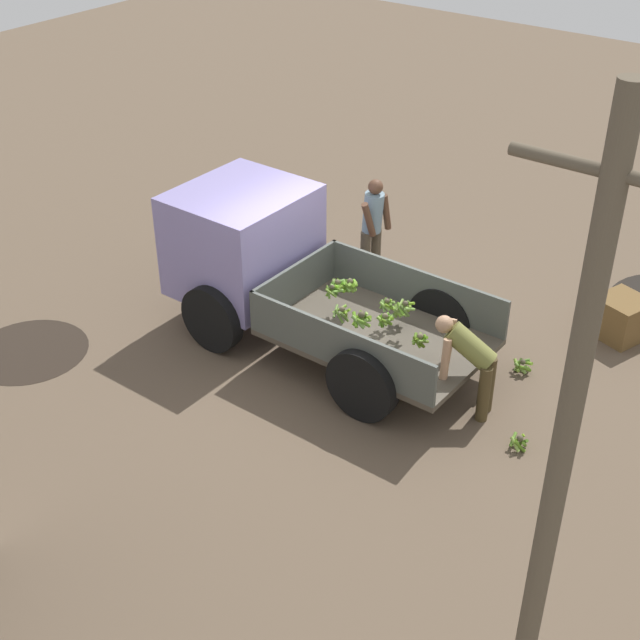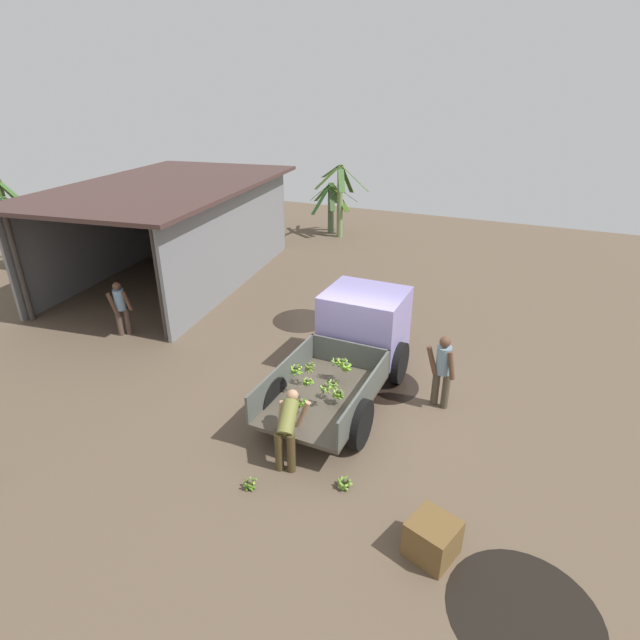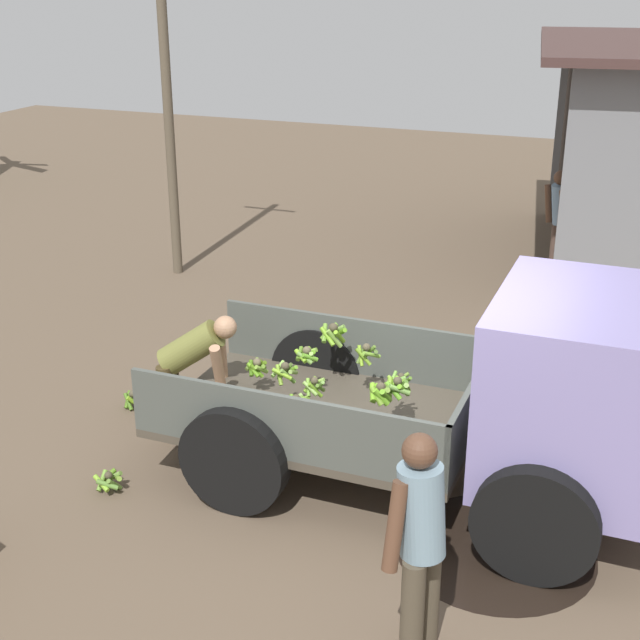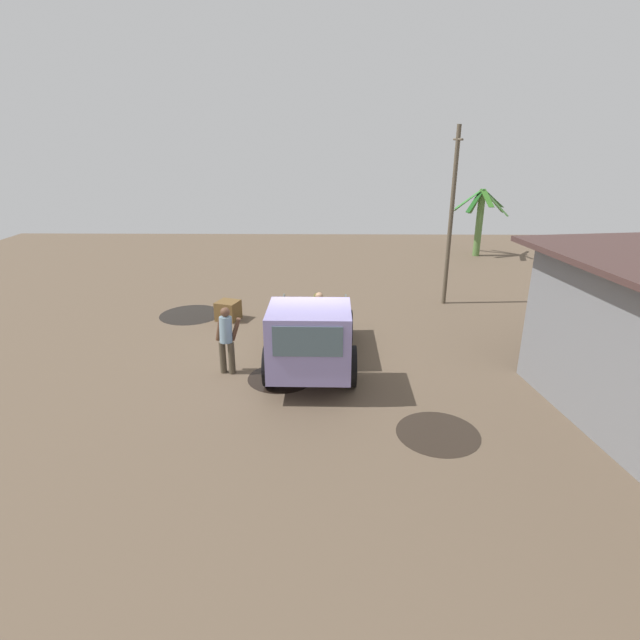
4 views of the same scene
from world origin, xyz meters
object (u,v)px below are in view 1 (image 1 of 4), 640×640
at_px(cargo_truck, 268,260).
at_px(banana_bunch_on_ground_0, 522,365).
at_px(person_worker_loading, 471,359).
at_px(utility_pole, 546,538).
at_px(person_foreground_visitor, 373,224).
at_px(wooden_crate_0, 621,318).
at_px(banana_bunch_on_ground_1, 519,442).

xyz_separation_m(cargo_truck, banana_bunch_on_ground_0, (-3.50, -1.10, -0.95)).
distance_m(cargo_truck, person_worker_loading, 3.30).
xyz_separation_m(utility_pole, banana_bunch_on_ground_0, (2.47, -5.57, -2.92)).
relative_size(person_foreground_visitor, wooden_crate_0, 2.59).
relative_size(person_worker_loading, banana_bunch_on_ground_0, 4.67).
relative_size(utility_pole, person_foreground_visitor, 3.48).
relative_size(person_worker_loading, wooden_crate_0, 2.01).
distance_m(utility_pole, wooden_crate_0, 7.92).
bearing_deg(utility_pole, person_foreground_visitor, -49.50).
relative_size(cargo_truck, person_worker_loading, 3.53).
xyz_separation_m(cargo_truck, person_worker_loading, (-3.29, 0.08, -0.29)).
distance_m(person_foreground_visitor, wooden_crate_0, 3.91).
bearing_deg(wooden_crate_0, person_foreground_visitor, 10.58).
xyz_separation_m(person_foreground_visitor, banana_bunch_on_ground_1, (-3.76, 2.41, -0.82)).
height_order(banana_bunch_on_ground_0, banana_bunch_on_ground_1, banana_bunch_on_ground_1).
relative_size(banana_bunch_on_ground_1, wooden_crate_0, 0.36).
distance_m(person_worker_loading, banana_bunch_on_ground_0, 1.37).
relative_size(cargo_truck, utility_pole, 0.79).
relative_size(utility_pole, wooden_crate_0, 9.02).
distance_m(utility_pole, banana_bunch_on_ground_1, 5.35).
bearing_deg(person_worker_loading, banana_bunch_on_ground_0, -113.35).
distance_m(cargo_truck, person_foreground_visitor, 2.09).
relative_size(utility_pole, banana_bunch_on_ground_0, 20.98).
distance_m(cargo_truck, banana_bunch_on_ground_1, 4.30).
height_order(banana_bunch_on_ground_1, wooden_crate_0, wooden_crate_0).
height_order(banana_bunch_on_ground_0, wooden_crate_0, wooden_crate_0).
xyz_separation_m(banana_bunch_on_ground_1, wooden_crate_0, (-0.03, -3.12, 0.19)).
relative_size(person_foreground_visitor, banana_bunch_on_ground_0, 6.03).
height_order(person_worker_loading, wooden_crate_0, person_worker_loading).
distance_m(cargo_truck, utility_pole, 7.71).
bearing_deg(banana_bunch_on_ground_1, utility_pole, 113.71).
distance_m(utility_pole, banana_bunch_on_ground_0, 6.76).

